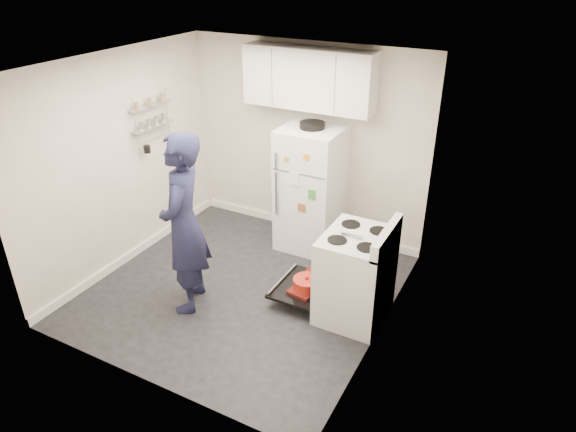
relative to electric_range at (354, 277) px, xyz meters
The scene contains 7 objects.
room 1.49m from the electric_range, behind, with size 3.21×3.21×2.51m.
electric_range is the anchor object (origin of this frame).
open_oven_door 0.62m from the electric_range, behind, with size 0.55×0.70×0.23m.
refrigerator 1.54m from the electric_range, 132.95° to the left, with size 0.72×0.74×1.64m.
upper_cabinets 2.38m from the electric_range, 132.27° to the left, with size 1.60×0.33×0.70m, color silver.
wall_shelf_rack 3.05m from the electric_range, behind, with size 0.14×0.60×0.61m.
person 1.81m from the electric_range, 158.64° to the right, with size 0.71×0.46×1.94m, color #191A37.
Camera 1 is at (2.68, -4.02, 3.44)m, focal length 32.00 mm.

